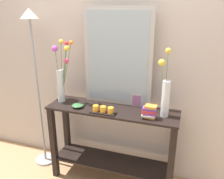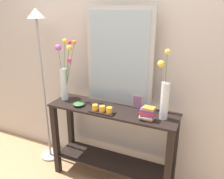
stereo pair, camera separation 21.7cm
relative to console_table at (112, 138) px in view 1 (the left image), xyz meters
The scene contains 11 objects.
ground_plane 0.51m from the console_table, ahead, with size 7.00×6.00×0.02m, color #A87F56.
wall_back 0.90m from the console_table, 90.00° to the left, with size 6.40×0.08×2.70m, color beige.
console_table is the anchor object (origin of this frame).
mirror_leaning 0.82m from the console_table, 87.67° to the left, with size 0.68×0.03×0.95m.
tall_vase_left 0.82m from the console_table, behind, with size 0.18×0.15×0.64m.
vase_right 0.74m from the console_table, ahead, with size 0.12×0.08×0.61m.
candle_tray 0.38m from the console_table, 111.90° to the right, with size 0.24×0.09×0.07m.
picture_frame_small 0.47m from the console_table, 32.57° to the left, with size 0.11×0.01×0.13m.
decorative_bowl 0.49m from the console_table, 167.22° to the right, with size 0.11×0.11×0.03m.
book_stack 0.55m from the console_table, 12.72° to the right, with size 0.14×0.10×0.12m.
floor_lamp 1.11m from the console_table, behind, with size 0.24×0.24×1.76m.
Camera 1 is at (0.65, -1.94, 1.76)m, focal length 37.09 mm.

